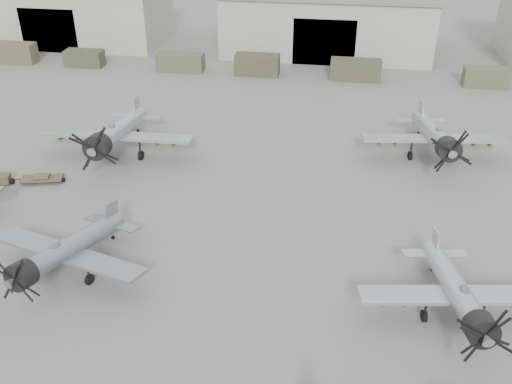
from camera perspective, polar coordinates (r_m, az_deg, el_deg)
hangar_left at (r=92.38m, az=-18.25°, el=16.97°), size 29.00×14.80×8.70m
hangar_center at (r=83.06m, az=7.13°, el=16.79°), size 29.00×14.80×8.70m
support_truck_0 at (r=84.36m, az=-23.15°, el=12.69°), size 6.19×2.20×2.62m
support_truck_1 at (r=79.75m, az=-16.78°, el=12.69°), size 4.93×2.20×2.08m
support_truck_2 at (r=75.23m, az=-7.56°, el=12.75°), size 5.95×2.20×2.27m
support_truck_3 at (r=73.11m, az=0.12°, el=12.61°), size 5.51×2.20×2.59m
support_truck_4 at (r=72.38m, az=9.93°, el=11.94°), size 6.14×2.20×2.52m
support_truck_5 at (r=74.38m, az=21.99°, el=10.60°), size 5.13×2.20×2.26m
aircraft_mid_1 at (r=38.54m, az=-18.76°, el=-5.71°), size 11.32×10.19×4.52m
aircraft_mid_2 at (r=35.28m, az=19.64°, el=-9.64°), size 11.47×10.33×4.55m
aircraft_far_0 at (r=52.52m, az=-13.89°, el=5.69°), size 13.75×12.37×5.52m
aircraft_far_1 at (r=53.24m, az=17.52°, el=5.30°), size 13.04×11.74×5.18m
tug_trailer at (r=51.94m, az=-22.88°, el=1.22°), size 6.04×2.48×1.20m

